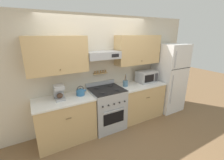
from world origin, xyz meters
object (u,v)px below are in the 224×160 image
stove_range (107,108)px  tea_kettle (80,92)px  microwave (146,76)px  coffee_maker (59,92)px  refrigerator (169,78)px  utensil_crock (125,83)px

stove_range → tea_kettle: tea_kettle is taller
stove_range → microwave: 1.35m
tea_kettle → microwave: microwave is taller
coffee_maker → stove_range: bearing=-4.6°
stove_range → microwave: microwave is taller
refrigerator → utensil_crock: 1.43m
refrigerator → coffee_maker: 2.98m
coffee_maker → microwave: (2.22, -0.01, 0.00)m
coffee_maker → microwave: size_ratio=0.57×
refrigerator → coffee_maker: (-2.97, 0.11, 0.12)m
refrigerator → utensil_crock: size_ratio=6.34×
tea_kettle → microwave: bearing=0.6°
tea_kettle → utensil_crock: size_ratio=0.74×
refrigerator → microwave: refrigerator is taller
utensil_crock → refrigerator: bearing=-3.1°
refrigerator → utensil_crock: bearing=176.9°
tea_kettle → refrigerator: bearing=-1.7°
stove_range → coffee_maker: 1.16m
tea_kettle → stove_range: bearing=-4.9°
microwave → refrigerator: bearing=-7.2°
microwave → tea_kettle: bearing=-179.4°
coffee_maker → microwave: bearing=-0.3°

